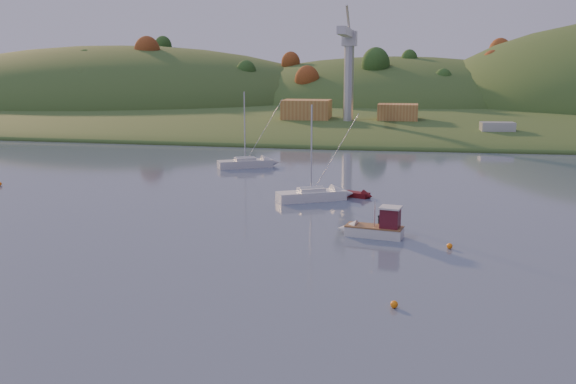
% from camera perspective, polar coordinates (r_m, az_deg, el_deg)
% --- Properties ---
extents(far_shore, '(620.00, 220.00, 1.50)m').
position_cam_1_polar(far_shore, '(256.62, 7.22, 7.81)').
color(far_shore, '#2B471C').
rests_on(far_shore, ground).
extents(shore_slope, '(640.00, 150.00, 7.00)m').
position_cam_1_polar(shore_slope, '(191.94, 6.01, 6.66)').
color(shore_slope, '#2B471C').
rests_on(shore_slope, ground).
extents(hill_left, '(170.00, 140.00, 44.00)m').
position_cam_1_polar(hill_left, '(249.61, -14.52, 7.44)').
color(hill_left, '#2B471C').
rests_on(hill_left, ground).
extents(hill_center, '(140.00, 120.00, 36.00)m').
position_cam_1_polar(hill_center, '(236.26, 9.36, 7.45)').
color(hill_center, '#2B471C').
rests_on(hill_center, ground).
extents(hillside_trees, '(280.00, 50.00, 32.00)m').
position_cam_1_polar(hillside_trees, '(211.82, 6.46, 7.09)').
color(hillside_trees, '#1F491A').
rests_on(hillside_trees, ground).
extents(wharf, '(42.00, 16.00, 2.40)m').
position_cam_1_polar(wharf, '(148.75, 6.57, 5.76)').
color(wharf, slate).
rests_on(wharf, ground).
extents(shed_west, '(11.00, 8.00, 4.80)m').
position_cam_1_polar(shed_west, '(150.91, 1.66, 7.28)').
color(shed_west, '#A86D38').
rests_on(shed_west, wharf).
extents(shed_east, '(9.00, 7.00, 4.00)m').
position_cam_1_polar(shed_east, '(150.12, 9.72, 6.95)').
color(shed_east, '#A86D38').
rests_on(shed_east, wharf).
extents(dock_crane, '(3.20, 28.00, 20.30)m').
position_cam_1_polar(dock_crane, '(144.71, 5.40, 11.97)').
color(dock_crane, '#B7B7BC').
rests_on(dock_crane, wharf).
extents(fishing_boat, '(6.31, 2.94, 3.87)m').
position_cam_1_polar(fishing_boat, '(59.05, 7.30, -3.12)').
color(fishing_boat, silver).
rests_on(fishing_boat, ground).
extents(sailboat_near, '(8.41, 6.06, 11.40)m').
position_cam_1_polar(sailboat_near, '(97.58, -3.83, 2.62)').
color(sailboat_near, silver).
rests_on(sailboat_near, ground).
extents(sailboat_far, '(8.11, 5.82, 10.99)m').
position_cam_1_polar(sailboat_far, '(73.86, 2.07, -0.21)').
color(sailboat_far, silver).
rests_on(sailboat_far, ground).
extents(canoe, '(4.03, 3.61, 0.69)m').
position_cam_1_polar(canoe, '(60.31, 8.10, -3.34)').
color(canoe, olive).
rests_on(canoe, ground).
extents(paddler, '(0.56, 0.64, 1.48)m').
position_cam_1_polar(paddler, '(60.21, 8.11, -2.97)').
color(paddler, black).
rests_on(paddler, ground).
extents(red_tender, '(4.25, 2.83, 1.37)m').
position_cam_1_polar(red_tender, '(76.06, 6.48, -0.27)').
color(red_tender, '#520B0F').
rests_on(red_tender, ground).
extents(work_vessel, '(15.75, 6.85, 3.94)m').
position_cam_1_polar(work_vessel, '(136.49, 18.08, 4.86)').
color(work_vessel, '#535E6D').
rests_on(work_vessel, ground).
extents(buoy_0, '(0.50, 0.50, 0.50)m').
position_cam_1_polar(buoy_0, '(42.58, 9.42, -9.83)').
color(buoy_0, orange).
rests_on(buoy_0, ground).
extents(buoy_1, '(0.50, 0.50, 0.50)m').
position_cam_1_polar(buoy_1, '(56.50, 14.17, -4.68)').
color(buoy_1, orange).
rests_on(buoy_1, ground).
extents(buoy_2, '(0.50, 0.50, 0.50)m').
position_cam_1_polar(buoy_2, '(90.75, -24.25, 0.66)').
color(buoy_2, orange).
rests_on(buoy_2, ground).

